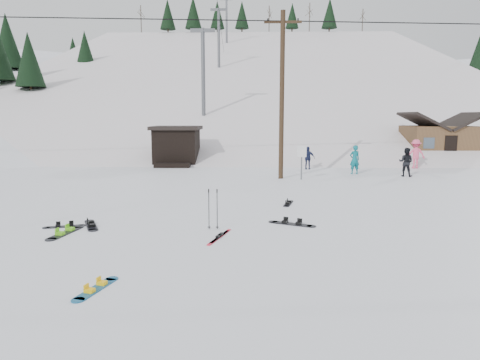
{
  "coord_description": "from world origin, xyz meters",
  "views": [
    {
      "loc": [
        0.28,
        -9.7,
        3.45
      ],
      "look_at": [
        -0.04,
        3.99,
        1.4
      ],
      "focal_mm": 32.0,
      "sensor_mm": 36.0,
      "label": 1
    }
  ],
  "objects_px": {
    "utility_pole": "(282,93)",
    "hero_skis": "(220,236)",
    "hero_snowboard": "(96,288)",
    "cabin": "(439,142)"
  },
  "relations": [
    {
      "from": "utility_pole",
      "to": "cabin",
      "type": "height_order",
      "value": "utility_pole"
    },
    {
      "from": "utility_pole",
      "to": "cabin",
      "type": "xyz_separation_m",
      "value": [
        13.0,
        10.0,
        -3.2
      ]
    },
    {
      "from": "utility_pole",
      "to": "hero_snowboard",
      "type": "height_order",
      "value": "utility_pole"
    },
    {
      "from": "hero_snowboard",
      "to": "hero_skis",
      "type": "xyz_separation_m",
      "value": [
        2.22,
        3.79,
        0.0
      ]
    },
    {
      "from": "utility_pole",
      "to": "hero_snowboard",
      "type": "distance_m",
      "value": 16.98
    },
    {
      "from": "utility_pole",
      "to": "hero_skis",
      "type": "distance_m",
      "value": 12.95
    },
    {
      "from": "hero_snowboard",
      "to": "utility_pole",
      "type": "bearing_deg",
      "value": -1.43
    },
    {
      "from": "hero_snowboard",
      "to": "hero_skis",
      "type": "relative_size",
      "value": 0.8
    },
    {
      "from": "utility_pole",
      "to": "hero_skis",
      "type": "relative_size",
      "value": 5.4
    },
    {
      "from": "cabin",
      "to": "hero_snowboard",
      "type": "xyz_separation_m",
      "value": [
        -17.81,
        -25.6,
        -1.46
      ]
    }
  ]
}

